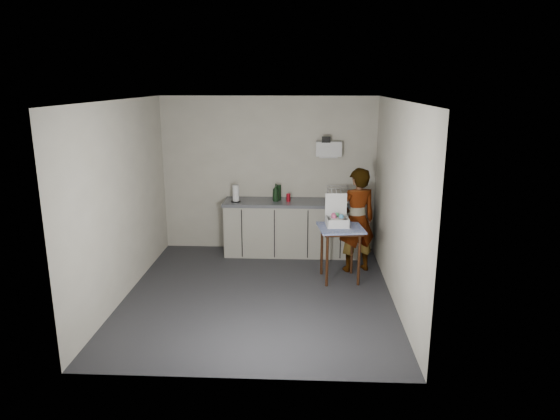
{
  "coord_description": "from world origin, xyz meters",
  "views": [
    {
      "loc": [
        0.59,
        -6.3,
        2.83
      ],
      "look_at": [
        0.27,
        0.45,
        1.08
      ],
      "focal_mm": 32.0,
      "sensor_mm": 36.0,
      "label": 1
    }
  ],
  "objects_px": {
    "kitchen_counter": "(291,229)",
    "bakery_box": "(337,219)",
    "soda_can": "(288,197)",
    "dish_rack": "(337,199)",
    "standing_man": "(357,220)",
    "dark_bottle": "(279,193)",
    "side_table": "(341,234)",
    "paper_towel": "(236,194)",
    "soap_bottle": "(276,193)"
  },
  "relations": [
    {
      "from": "standing_man",
      "to": "dark_bottle",
      "type": "relative_size",
      "value": 6.13
    },
    {
      "from": "standing_man",
      "to": "soap_bottle",
      "type": "distance_m",
      "value": 1.47
    },
    {
      "from": "soap_bottle",
      "to": "paper_towel",
      "type": "distance_m",
      "value": 0.66
    },
    {
      "from": "soap_bottle",
      "to": "dark_bottle",
      "type": "distance_m",
      "value": 0.09
    },
    {
      "from": "side_table",
      "to": "dish_rack",
      "type": "xyz_separation_m",
      "value": [
        0.01,
        1.07,
        0.27
      ]
    },
    {
      "from": "dark_bottle",
      "to": "dish_rack",
      "type": "distance_m",
      "value": 0.97
    },
    {
      "from": "side_table",
      "to": "paper_towel",
      "type": "distance_m",
      "value": 1.97
    },
    {
      "from": "paper_towel",
      "to": "dish_rack",
      "type": "distance_m",
      "value": 1.66
    },
    {
      "from": "bakery_box",
      "to": "kitchen_counter",
      "type": "bearing_deg",
      "value": 118.67
    },
    {
      "from": "side_table",
      "to": "standing_man",
      "type": "distance_m",
      "value": 0.48
    },
    {
      "from": "dark_bottle",
      "to": "dish_rack",
      "type": "relative_size",
      "value": 0.71
    },
    {
      "from": "soap_bottle",
      "to": "soda_can",
      "type": "relative_size",
      "value": 2.25
    },
    {
      "from": "side_table",
      "to": "soap_bottle",
      "type": "bearing_deg",
      "value": 124.77
    },
    {
      "from": "side_table",
      "to": "dish_rack",
      "type": "relative_size",
      "value": 2.18
    },
    {
      "from": "standing_man",
      "to": "soap_bottle",
      "type": "xyz_separation_m",
      "value": [
        -1.26,
        0.71,
        0.26
      ]
    },
    {
      "from": "kitchen_counter",
      "to": "paper_towel",
      "type": "xyz_separation_m",
      "value": [
        -0.91,
        -0.08,
        0.62
      ]
    },
    {
      "from": "side_table",
      "to": "dish_rack",
      "type": "bearing_deg",
      "value": 81.82
    },
    {
      "from": "dish_rack",
      "to": "dark_bottle",
      "type": "bearing_deg",
      "value": 174.08
    },
    {
      "from": "dark_bottle",
      "to": "kitchen_counter",
      "type": "bearing_deg",
      "value": -14.51
    },
    {
      "from": "soap_bottle",
      "to": "paper_towel",
      "type": "height_order",
      "value": "soap_bottle"
    },
    {
      "from": "dish_rack",
      "to": "bakery_box",
      "type": "relative_size",
      "value": 0.83
    },
    {
      "from": "paper_towel",
      "to": "soda_can",
      "type": "bearing_deg",
      "value": 4.45
    },
    {
      "from": "standing_man",
      "to": "bakery_box",
      "type": "relative_size",
      "value": 3.61
    },
    {
      "from": "bakery_box",
      "to": "dark_bottle",
      "type": "bearing_deg",
      "value": 124.75
    },
    {
      "from": "soap_bottle",
      "to": "paper_towel",
      "type": "bearing_deg",
      "value": -174.22
    },
    {
      "from": "kitchen_counter",
      "to": "bakery_box",
      "type": "xyz_separation_m",
      "value": [
        0.68,
        -1.04,
        0.48
      ]
    },
    {
      "from": "dish_rack",
      "to": "bakery_box",
      "type": "distance_m",
      "value": 1.0
    },
    {
      "from": "dish_rack",
      "to": "bakery_box",
      "type": "height_order",
      "value": "bakery_box"
    },
    {
      "from": "side_table",
      "to": "standing_man",
      "type": "bearing_deg",
      "value": 48.13
    },
    {
      "from": "dish_rack",
      "to": "bakery_box",
      "type": "bearing_deg",
      "value": -93.82
    },
    {
      "from": "standing_man",
      "to": "soap_bottle",
      "type": "bearing_deg",
      "value": -47.6
    },
    {
      "from": "standing_man",
      "to": "bakery_box",
      "type": "xyz_separation_m",
      "value": [
        -0.32,
        -0.31,
        0.1
      ]
    },
    {
      "from": "standing_man",
      "to": "dish_rack",
      "type": "bearing_deg",
      "value": -87.93
    },
    {
      "from": "standing_man",
      "to": "dish_rack",
      "type": "relative_size",
      "value": 4.35
    },
    {
      "from": "kitchen_counter",
      "to": "side_table",
      "type": "bearing_deg",
      "value": -56.65
    },
    {
      "from": "side_table",
      "to": "bakery_box",
      "type": "bearing_deg",
      "value": 117.62
    },
    {
      "from": "soda_can",
      "to": "paper_towel",
      "type": "height_order",
      "value": "paper_towel"
    },
    {
      "from": "kitchen_counter",
      "to": "standing_man",
      "type": "height_order",
      "value": "standing_man"
    },
    {
      "from": "bakery_box",
      "to": "soda_can",
      "type": "bearing_deg",
      "value": 121.16
    },
    {
      "from": "kitchen_counter",
      "to": "dish_rack",
      "type": "height_order",
      "value": "dish_rack"
    },
    {
      "from": "standing_man",
      "to": "paper_towel",
      "type": "bearing_deg",
      "value": -36.85
    },
    {
      "from": "kitchen_counter",
      "to": "dish_rack",
      "type": "relative_size",
      "value": 6.09
    },
    {
      "from": "kitchen_counter",
      "to": "dark_bottle",
      "type": "bearing_deg",
      "value": 165.49
    },
    {
      "from": "side_table",
      "to": "dark_bottle",
      "type": "bearing_deg",
      "value": 121.59
    },
    {
      "from": "dish_rack",
      "to": "kitchen_counter",
      "type": "bearing_deg",
      "value": 176.63
    },
    {
      "from": "soda_can",
      "to": "dish_rack",
      "type": "relative_size",
      "value": 0.35
    },
    {
      "from": "soda_can",
      "to": "bakery_box",
      "type": "bearing_deg",
      "value": -54.29
    },
    {
      "from": "standing_man",
      "to": "dish_rack",
      "type": "height_order",
      "value": "standing_man"
    },
    {
      "from": "paper_towel",
      "to": "kitchen_counter",
      "type": "bearing_deg",
      "value": 5.27
    },
    {
      "from": "dark_bottle",
      "to": "paper_towel",
      "type": "bearing_deg",
      "value": -168.66
    }
  ]
}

